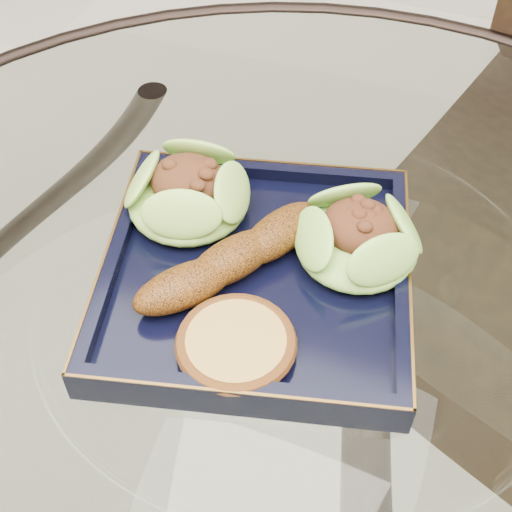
% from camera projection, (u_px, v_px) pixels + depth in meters
% --- Properties ---
extents(dining_table, '(1.13, 1.13, 0.77)m').
position_uv_depth(dining_table, '(290.00, 427.00, 0.74)').
color(dining_table, white).
rests_on(dining_table, ground).
extents(navy_plate, '(0.33, 0.33, 0.02)m').
position_uv_depth(navy_plate, '(256.00, 278.00, 0.64)').
color(navy_plate, black).
rests_on(navy_plate, dining_table).
extents(lettuce_wrap_left, '(0.13, 0.13, 0.04)m').
position_uv_depth(lettuce_wrap_left, '(188.00, 196.00, 0.67)').
color(lettuce_wrap_left, '#5F962B').
rests_on(lettuce_wrap_left, navy_plate).
extents(lettuce_wrap_right, '(0.13, 0.13, 0.04)m').
position_uv_depth(lettuce_wrap_right, '(357.00, 241.00, 0.63)').
color(lettuce_wrap_right, '#549D2D').
rests_on(lettuce_wrap_right, navy_plate).
extents(roasted_plantain, '(0.13, 0.18, 0.04)m').
position_uv_depth(roasted_plantain, '(233.00, 259.00, 0.62)').
color(roasted_plantain, '#64340A').
rests_on(roasted_plantain, navy_plate).
extents(crumb_patty, '(0.11, 0.11, 0.02)m').
position_uv_depth(crumb_patty, '(236.00, 345.00, 0.57)').
color(crumb_patty, '#B98F3D').
rests_on(crumb_patty, navy_plate).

